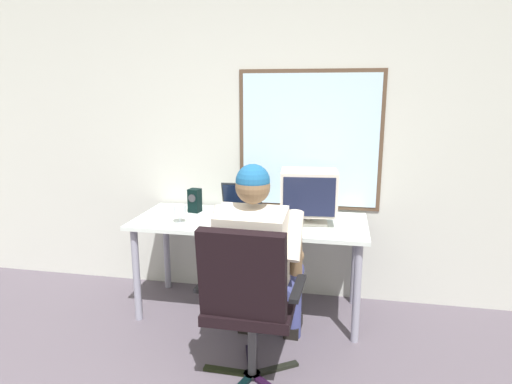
# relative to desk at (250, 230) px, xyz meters

# --- Properties ---
(wall_rear) EXTENTS (5.52, 0.08, 2.75)m
(wall_rear) POSITION_rel_desk_xyz_m (0.01, 0.41, 0.73)
(wall_rear) COLOR #BABBB3
(wall_rear) RESTS_ON ground
(desk) EXTENTS (1.68, 0.69, 0.72)m
(desk) POSITION_rel_desk_xyz_m (0.00, 0.00, 0.00)
(desk) COLOR gray
(desk) RESTS_ON ground
(office_chair) EXTENTS (0.59, 0.58, 0.97)m
(office_chair) POSITION_rel_desk_xyz_m (0.17, -0.88, -0.09)
(office_chair) COLOR black
(office_chair) RESTS_ON ground
(person_seated) EXTENTS (0.54, 0.82, 1.26)m
(person_seated) POSITION_rel_desk_xyz_m (0.18, -0.61, 0.02)
(person_seated) COLOR #393E76
(person_seated) RESTS_ON ground
(crt_monitor) EXTENTS (0.41, 0.34, 0.38)m
(crt_monitor) POSITION_rel_desk_xyz_m (0.42, 0.01, 0.30)
(crt_monitor) COLOR beige
(crt_monitor) RESTS_ON desk
(laptop) EXTENTS (0.32, 0.34, 0.24)m
(laptop) POSITION_rel_desk_xyz_m (-0.09, 0.07, 0.14)
(laptop) COLOR black
(laptop) RESTS_ON desk
(wine_glass) EXTENTS (0.09, 0.09, 0.13)m
(wine_glass) POSITION_rel_desk_xyz_m (-0.47, -0.18, 0.17)
(wine_glass) COLOR silver
(wine_glass) RESTS_ON desk
(desk_speaker) EXTENTS (0.10, 0.10, 0.18)m
(desk_speaker) POSITION_rel_desk_xyz_m (-0.46, 0.13, 0.17)
(desk_speaker) COLOR black
(desk_speaker) RESTS_ON desk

